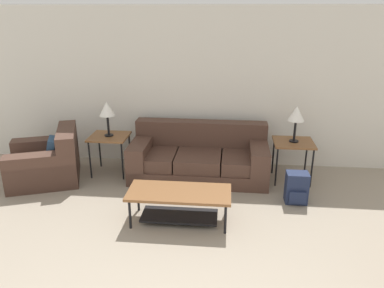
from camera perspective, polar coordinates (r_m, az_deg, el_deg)
The scene contains 9 objects.
wall_back at distance 6.23m, azimuth 2.06°, elevation 8.48°, with size 8.95×0.06×2.60m.
couch at distance 5.96m, azimuth 1.13°, elevation -2.22°, with size 2.14×0.99×0.82m.
armchair at distance 6.25m, azimuth -21.17°, elevation -2.61°, with size 1.29×1.28×0.80m.
coffee_table at distance 4.69m, azimuth -1.95°, elevation -8.39°, with size 1.27×0.56×0.42m.
side_table_left at distance 6.10m, azimuth -12.49°, elevation 0.70°, with size 0.60×0.54×0.64m.
side_table_right at distance 5.90m, azimuth 15.19°, elevation -0.21°, with size 0.60×0.54×0.64m.
table_lamp_left at distance 5.96m, azimuth -12.84°, elevation 5.10°, with size 0.24×0.24×0.55m.
table_lamp_right at distance 5.75m, azimuth 15.62°, elevation 4.33°, with size 0.24×0.24×0.55m.
backpack at distance 5.38m, azimuth 15.64°, elevation -6.47°, with size 0.30×0.30×0.44m.
Camera 1 is at (0.37, -1.50, 2.54)m, focal length 35.00 mm.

